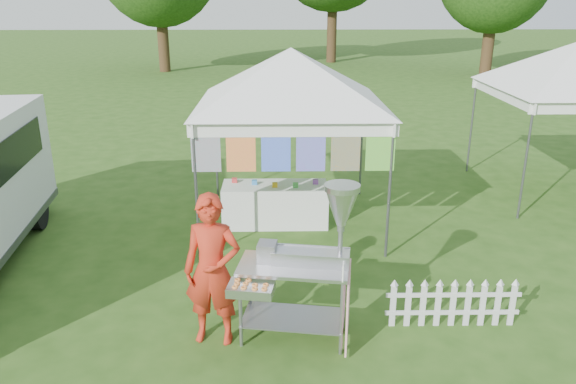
{
  "coord_description": "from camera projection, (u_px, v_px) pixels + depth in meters",
  "views": [
    {
      "loc": [
        -0.24,
        -5.67,
        3.81
      ],
      "look_at": [
        -0.08,
        1.97,
        1.1
      ],
      "focal_mm": 35.0,
      "sensor_mm": 36.0,
      "label": 1
    }
  ],
  "objects": [
    {
      "name": "ground",
      "position": [
        298.0,
        335.0,
        6.62
      ],
      "size": [
        120.0,
        120.0,
        0.0
      ],
      "primitive_type": "plane",
      "color": "#294C15",
      "rests_on": "ground"
    },
    {
      "name": "canopy_main",
      "position": [
        291.0,
        48.0,
        8.92
      ],
      "size": [
        4.24,
        4.24,
        3.45
      ],
      "color": "#59595E",
      "rests_on": "ground"
    },
    {
      "name": "donut_cart",
      "position": [
        311.0,
        252.0,
        6.19
      ],
      "size": [
        1.47,
        0.91,
        1.9
      ],
      "rotation": [
        0.0,
        0.0,
        -0.16
      ],
      "color": "gray",
      "rests_on": "ground"
    },
    {
      "name": "vendor",
      "position": [
        213.0,
        270.0,
        6.26
      ],
      "size": [
        0.7,
        0.51,
        1.78
      ],
      "primitive_type": "imported",
      "rotation": [
        0.0,
        0.0,
        -0.13
      ],
      "color": "red",
      "rests_on": "ground"
    },
    {
      "name": "picket_fence",
      "position": [
        453.0,
        305.0,
        6.72
      ],
      "size": [
        1.62,
        0.04,
        0.56
      ],
      "rotation": [
        0.0,
        0.0,
        -0.01
      ],
      "color": "silver",
      "rests_on": "ground"
    },
    {
      "name": "display_table",
      "position": [
        275.0,
        204.0,
        9.72
      ],
      "size": [
        1.8,
        0.7,
        0.72
      ],
      "primitive_type": "cube",
      "color": "white",
      "rests_on": "ground"
    }
  ]
}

